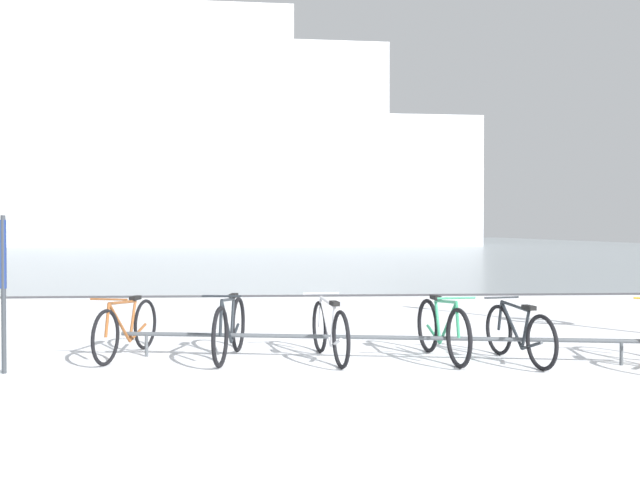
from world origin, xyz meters
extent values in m
cube|color=white|center=(0.00, -1.00, -0.04)|extent=(80.00, 22.00, 0.08)
cube|color=gray|center=(0.00, 65.00, -0.04)|extent=(80.00, 110.00, 0.08)
cube|color=#47474C|center=(0.00, 10.00, -0.02)|extent=(80.00, 0.50, 0.05)
cylinder|color=#4C5156|center=(0.29, 2.09, 0.28)|extent=(6.23, 1.00, 0.05)
cylinder|color=#4C5156|center=(-2.51, 2.52, 0.14)|extent=(0.04, 0.04, 0.28)
cylinder|color=#4C5156|center=(3.09, 1.66, 0.14)|extent=(0.04, 0.04, 0.28)
torus|color=black|center=(-2.86, 1.98, 0.33)|extent=(0.19, 0.65, 0.65)
torus|color=black|center=(-2.62, 3.05, 0.33)|extent=(0.19, 0.65, 0.65)
cylinder|color=brown|center=(-2.79, 2.33, 0.44)|extent=(0.16, 0.57, 0.55)
cylinder|color=brown|center=(-2.71, 2.68, 0.42)|extent=(0.08, 0.20, 0.49)
cylinder|color=brown|center=(-2.77, 2.41, 0.68)|extent=(0.19, 0.70, 0.08)
cylinder|color=brown|center=(-2.67, 2.82, 0.25)|extent=(0.14, 0.47, 0.18)
cylinder|color=brown|center=(-2.86, 2.02, 0.52)|extent=(0.06, 0.12, 0.39)
cube|color=black|center=(-2.69, 2.76, 0.70)|extent=(0.12, 0.21, 0.05)
cylinder|color=brown|center=(-2.85, 2.06, 0.76)|extent=(0.45, 0.12, 0.02)
torus|color=black|center=(-1.54, 1.80, 0.35)|extent=(0.15, 0.70, 0.70)
torus|color=black|center=(-1.39, 2.80, 0.35)|extent=(0.15, 0.70, 0.70)
cylinder|color=#1E2328|center=(-1.49, 2.12, 0.47)|extent=(0.11, 0.53, 0.59)
cylinder|color=#1E2328|center=(-1.44, 2.45, 0.45)|extent=(0.06, 0.19, 0.53)
cylinder|color=#1E2328|center=(-1.48, 2.20, 0.73)|extent=(0.13, 0.66, 0.08)
cylinder|color=#1E2328|center=(-1.42, 2.58, 0.27)|extent=(0.10, 0.44, 0.19)
cylinder|color=#1E2328|center=(-1.53, 1.84, 0.55)|extent=(0.05, 0.11, 0.41)
cube|color=black|center=(-1.43, 2.52, 0.75)|extent=(0.11, 0.21, 0.05)
cylinder|color=#1E2328|center=(-1.53, 1.87, 0.81)|extent=(0.46, 0.09, 0.02)
torus|color=black|center=(-0.35, 2.66, 0.33)|extent=(0.16, 0.66, 0.66)
torus|color=black|center=(-0.17, 1.66, 0.33)|extent=(0.16, 0.66, 0.66)
cylinder|color=silver|center=(-0.29, 2.34, 0.45)|extent=(0.13, 0.53, 0.56)
cylinder|color=silver|center=(-0.23, 2.01, 0.42)|extent=(0.07, 0.19, 0.50)
cylinder|color=silver|center=(-0.28, 2.26, 0.69)|extent=(0.16, 0.66, 0.08)
cylinder|color=silver|center=(-0.21, 1.87, 0.26)|extent=(0.12, 0.44, 0.18)
cylinder|color=silver|center=(-0.35, 2.62, 0.52)|extent=(0.06, 0.12, 0.39)
cube|color=black|center=(-0.22, 1.93, 0.71)|extent=(0.11, 0.21, 0.05)
cylinder|color=silver|center=(-0.34, 2.59, 0.76)|extent=(0.46, 0.11, 0.02)
torus|color=black|center=(1.17, 1.61, 0.34)|extent=(0.15, 0.68, 0.68)
torus|color=black|center=(1.03, 2.60, 0.34)|extent=(0.15, 0.68, 0.68)
cylinder|color=#2D8C60|center=(1.12, 1.93, 0.46)|extent=(0.11, 0.53, 0.57)
cylinder|color=#2D8C60|center=(1.08, 2.26, 0.44)|extent=(0.06, 0.19, 0.51)
cylinder|color=#2D8C60|center=(1.11, 2.01, 0.71)|extent=(0.13, 0.65, 0.08)
cylinder|color=#2D8C60|center=(1.06, 2.39, 0.27)|extent=(0.10, 0.44, 0.19)
cylinder|color=#2D8C60|center=(1.16, 1.65, 0.54)|extent=(0.05, 0.11, 0.40)
cube|color=black|center=(1.07, 2.33, 0.73)|extent=(0.11, 0.21, 0.05)
cylinder|color=#2D8C60|center=(1.16, 1.69, 0.79)|extent=(0.46, 0.09, 0.02)
torus|color=black|center=(1.88, 2.38, 0.31)|extent=(0.16, 0.63, 0.63)
torus|color=black|center=(2.05, 1.42, 0.31)|extent=(0.16, 0.63, 0.63)
cylinder|color=#1E2328|center=(1.94, 2.07, 0.42)|extent=(0.13, 0.51, 0.53)
cylinder|color=#1E2328|center=(1.99, 1.76, 0.40)|extent=(0.07, 0.18, 0.47)
cylinder|color=#1E2328|center=(1.95, 2.00, 0.66)|extent=(0.15, 0.63, 0.08)
cylinder|color=#1E2328|center=(2.02, 1.63, 0.24)|extent=(0.11, 0.42, 0.18)
cylinder|color=#1E2328|center=(1.89, 2.35, 0.50)|extent=(0.05, 0.11, 0.37)
cube|color=black|center=(2.01, 1.69, 0.67)|extent=(0.11, 0.21, 0.05)
cylinder|color=#1E2328|center=(1.89, 2.31, 0.73)|extent=(0.46, 0.11, 0.02)
cylinder|color=#33383D|center=(-3.87, 1.62, 0.86)|extent=(0.05, 0.05, 1.73)
cube|color=silver|center=(-11.32, 58.10, 6.00)|extent=(58.06, 12.24, 12.00)
cube|color=white|center=(-12.76, 58.02, 15.29)|extent=(43.59, 10.11, 6.60)
cube|color=white|center=(-12.76, 58.02, 20.27)|extent=(26.25, 7.82, 3.36)
camera|label=1|loc=(-0.85, -5.92, 1.58)|focal=37.96mm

